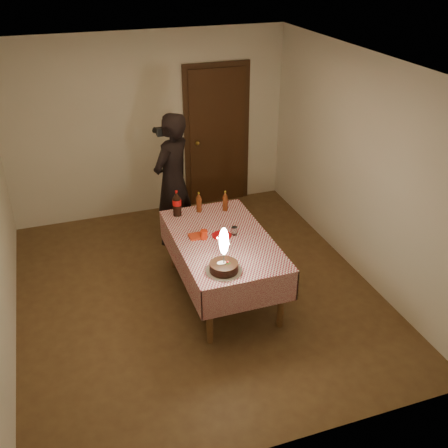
{
  "coord_description": "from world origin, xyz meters",
  "views": [
    {
      "loc": [
        -1.33,
        -4.82,
        3.64
      ],
      "look_at": [
        0.27,
        -0.19,
        0.95
      ],
      "focal_mm": 42.0,
      "sensor_mm": 36.0,
      "label": 1
    }
  ],
  "objects": [
    {
      "name": "ground",
      "position": [
        0.0,
        0.0,
        0.0
      ],
      "size": [
        4.0,
        4.5,
        0.01
      ],
      "primitive_type": "cube",
      "color": "brown",
      "rests_on": "ground"
    },
    {
      "name": "napkin_stack",
      "position": [
        0.01,
        -0.02,
        0.75
      ],
      "size": [
        0.15,
        0.15,
        0.02
      ],
      "primitive_type": "cube",
      "color": "#B22E14",
      "rests_on": "dining_table"
    },
    {
      "name": "room_shell",
      "position": [
        0.03,
        0.08,
        1.65
      ],
      "size": [
        4.04,
        4.54,
        2.62
      ],
      "color": "silver",
      "rests_on": "ground"
    },
    {
      "name": "birthday_cake",
      "position": [
        0.08,
        -0.75,
        0.86
      ],
      "size": [
        0.36,
        0.36,
        0.49
      ],
      "color": "white",
      "rests_on": "dining_table"
    },
    {
      "name": "cola_bottle",
      "position": [
        -0.06,
        0.55,
        0.9
      ],
      "size": [
        0.1,
        0.1,
        0.32
      ],
      "color": "black",
      "rests_on": "dining_table"
    },
    {
      "name": "red_plate",
      "position": [
        0.29,
        -0.08,
        0.75
      ],
      "size": [
        0.22,
        0.22,
        0.01
      ],
      "primitive_type": "cylinder",
      "color": "red",
      "rests_on": "dining_table"
    },
    {
      "name": "dining_table",
      "position": [
        0.27,
        -0.14,
        0.64
      ],
      "size": [
        1.02,
        1.72,
        0.74
      ],
      "color": "brown",
      "rests_on": "ground"
    },
    {
      "name": "photographer",
      "position": [
        0.06,
        1.23,
        0.89
      ],
      "size": [
        0.77,
        0.74,
        1.78
      ],
      "color": "black",
      "rests_on": "ground"
    },
    {
      "name": "amber_bottle_left",
      "position": [
        0.21,
        0.56,
        0.86
      ],
      "size": [
        0.06,
        0.06,
        0.25
      ],
      "color": "#612910",
      "rests_on": "dining_table"
    },
    {
      "name": "red_cup",
      "position": [
        0.08,
        -0.08,
        0.79
      ],
      "size": [
        0.08,
        0.08,
        0.1
      ],
      "primitive_type": "cylinder",
      "color": "red",
      "rests_on": "dining_table"
    },
    {
      "name": "amber_bottle_right",
      "position": [
        0.52,
        0.49,
        0.86
      ],
      "size": [
        0.06,
        0.06,
        0.25
      ],
      "color": "#612910",
      "rests_on": "dining_table"
    },
    {
      "name": "clear_cup",
      "position": [
        0.43,
        -0.1,
        0.79
      ],
      "size": [
        0.07,
        0.07,
        0.09
      ],
      "primitive_type": "cylinder",
      "color": "silver",
      "rests_on": "dining_table"
    }
  ]
}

